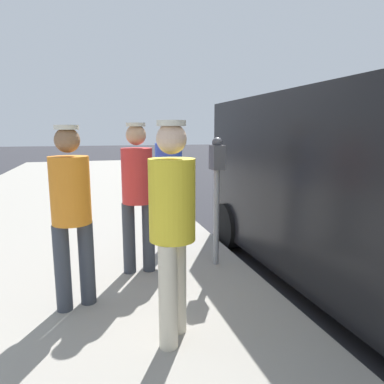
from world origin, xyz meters
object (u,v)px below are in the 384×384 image
at_px(parking_meter_near, 217,180).
at_px(pedestrian_in_yellow, 172,220).
at_px(pedestrian_in_orange, 71,207).
at_px(pedestrian_in_blue, 169,179).
at_px(pedestrian_in_red, 137,189).

relative_size(parking_meter_near, pedestrian_in_yellow, 0.91).
bearing_deg(pedestrian_in_orange, pedestrian_in_blue, -134.55).
distance_m(parking_meter_near, pedestrian_in_yellow, 1.60).
distance_m(pedestrian_in_orange, pedestrian_in_yellow, 1.04).
height_order(parking_meter_near, pedestrian_in_yellow, pedestrian_in_yellow).
xyz_separation_m(parking_meter_near, pedestrian_in_orange, (1.58, 0.62, -0.10)).
distance_m(pedestrian_in_red, pedestrian_in_orange, 0.93).
xyz_separation_m(pedestrian_in_red, pedestrian_in_yellow, (-0.08, 1.39, -0.01)).
xyz_separation_m(pedestrian_in_orange, pedestrian_in_blue, (-1.12, -1.14, 0.05)).
bearing_deg(pedestrian_in_blue, pedestrian_in_orange, 45.45).
relative_size(pedestrian_in_blue, pedestrian_in_yellow, 1.03).
bearing_deg(pedestrian_in_red, pedestrian_in_blue, -133.06).
xyz_separation_m(pedestrian_in_red, pedestrian_in_orange, (0.66, 0.65, -0.02)).
bearing_deg(parking_meter_near, pedestrian_in_blue, -48.87).
bearing_deg(pedestrian_in_yellow, pedestrian_in_blue, -101.59).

